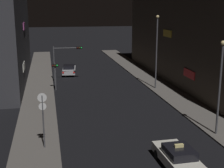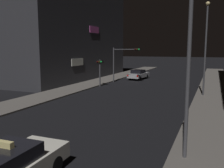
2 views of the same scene
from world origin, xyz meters
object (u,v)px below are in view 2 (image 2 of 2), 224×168
traffic_light_overhead (124,57)px  street_lamp_far_block (206,43)px  traffic_light_left_kerb (100,67)px  far_car (138,74)px  taxi (8,167)px  street_lamp_near_block (189,52)px

traffic_light_overhead → street_lamp_far_block: size_ratio=0.55×
traffic_light_left_kerb → far_car: bearing=75.8°
taxi → street_lamp_near_block: 7.51m
traffic_light_left_kerb → street_lamp_near_block: 20.29m
street_lamp_near_block → traffic_light_overhead: bearing=116.1°
traffic_light_overhead → street_lamp_far_block: 12.09m
taxi → far_car: bearing=98.7°
far_car → street_lamp_far_block: (9.56, -10.60, 4.33)m
traffic_light_overhead → traffic_light_left_kerb: 4.70m
traffic_light_overhead → traffic_light_left_kerb: traffic_light_overhead is taller
traffic_light_left_kerb → traffic_light_overhead: bearing=70.8°
taxi → far_car: size_ratio=0.97×
traffic_light_overhead → street_lamp_near_block: size_ratio=0.65×
taxi → street_lamp_far_block: size_ratio=0.52×
taxi → far_car: 29.87m
street_lamp_near_block → street_lamp_far_block: 14.61m
taxi → traffic_light_overhead: (-5.22, 25.11, 2.69)m
far_car → traffic_light_left_kerb: size_ratio=1.43×
taxi → traffic_light_overhead: size_ratio=0.96×
taxi → traffic_light_left_kerb: (-6.73, 20.79, 1.61)m
taxi → street_lamp_near_block: bearing=41.1°
far_car → traffic_light_left_kerb: 9.15m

